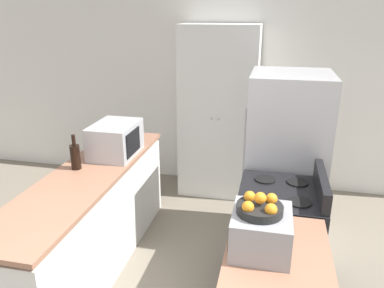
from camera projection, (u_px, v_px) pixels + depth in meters
The scene contains 9 objects.
wall_back at pixel (218, 87), 4.83m from camera, with size 7.00×0.06×2.60m.
counter_left at pixel (91, 222), 3.35m from camera, with size 0.60×2.37×0.92m.
pantry_cabinet at pixel (219, 113), 4.61m from camera, with size 0.92×0.58×2.09m.
stove at pixel (277, 241), 3.03m from camera, with size 0.66×0.71×1.08m.
refrigerator at pixel (285, 162), 3.61m from camera, with size 0.75×0.76×1.71m.
microwave at pixel (115, 139), 3.55m from camera, with size 0.39×0.53×0.31m.
wine_bottle at pixel (75, 156), 3.25m from camera, with size 0.08×0.08×0.31m.
toaster_oven at pixel (261, 232), 2.14m from camera, with size 0.34×0.37×0.24m.
fruit_bowl at pixel (260, 207), 2.09m from camera, with size 0.26×0.26×0.13m.
Camera 1 is at (0.72, -1.37, 2.22)m, focal length 35.00 mm.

